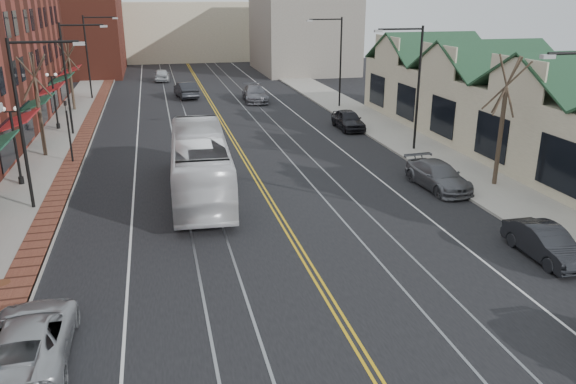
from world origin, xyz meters
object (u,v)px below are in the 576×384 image
transit_bus (200,163)px  parked_car_c (438,176)px  parked_suv (31,338)px  parked_car_b (545,243)px  parked_car_d (348,120)px

transit_bus → parked_car_c: bearing=173.3°
parked_suv → parked_car_c: (18.60, 11.20, 0.03)m
parked_car_b → parked_car_d: parked_car_d is taller
transit_bus → parked_car_b: (12.59, -11.00, -0.99)m
parked_suv → parked_car_b: bearing=-173.3°
transit_bus → parked_car_d: transit_bus is taller
transit_bus → parked_car_c: transit_bus is taller
parked_suv → parked_car_d: 31.92m
parked_suv → parked_car_b: (18.60, 2.30, -0.01)m
parked_car_b → parked_car_c: size_ratio=0.83×
parked_car_b → parked_car_d: (0.00, 23.65, 0.09)m
transit_bus → parked_suv: 14.62m
transit_bus → parked_car_d: (12.59, 12.66, -0.90)m
parked_car_b → parked_car_c: bearing=90.6°
parked_suv → parked_car_d: bearing=-126.0°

